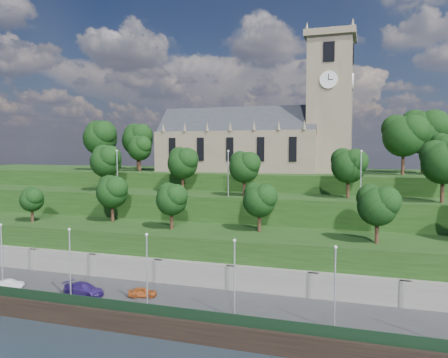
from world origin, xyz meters
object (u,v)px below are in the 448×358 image
(car_middle, at_px, (9,284))
(car_left, at_px, (143,292))
(car_right, at_px, (84,289))
(church, at_px, (262,134))

(car_middle, bearing_deg, car_left, -103.83)
(car_left, height_order, car_right, car_right)
(church, distance_m, car_right, 48.06)
(car_right, bearing_deg, car_middle, 100.03)
(car_left, bearing_deg, car_right, 84.91)
(car_left, height_order, car_middle, car_left)
(car_left, bearing_deg, church, -25.33)
(church, height_order, car_middle, church)
(church, relative_size, car_middle, 11.28)
(car_left, bearing_deg, car_middle, 79.28)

